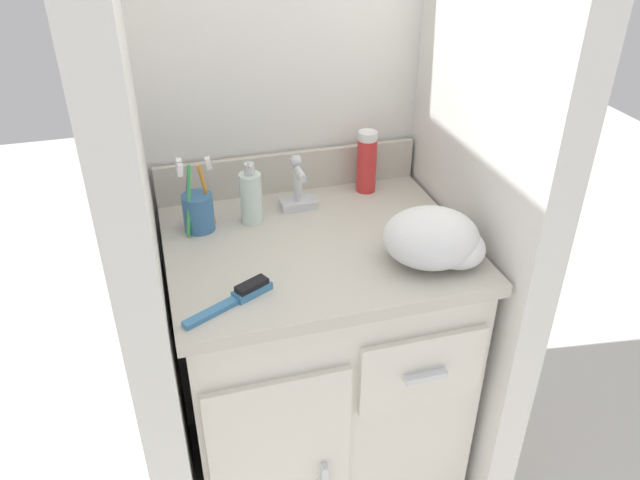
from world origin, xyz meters
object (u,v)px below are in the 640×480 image
object	(u,v)px
soap_dispenser	(251,197)
hand_towel	(436,239)
toothbrush_cup	(198,210)
shaving_cream_can	(367,162)
hairbrush	(240,296)

from	to	relation	value
soap_dispenser	hand_towel	world-z (taller)	soap_dispenser
toothbrush_cup	soap_dispenser	xyz separation A→B (m)	(0.13, 0.00, 0.02)
soap_dispenser	hand_towel	xyz separation A→B (m)	(0.36, -0.28, -0.01)
toothbrush_cup	soap_dispenser	distance (m)	0.13
toothbrush_cup	soap_dispenser	bearing A→B (deg)	1.36
soap_dispenser	shaving_cream_can	xyz separation A→B (m)	(0.32, 0.08, 0.02)
toothbrush_cup	hand_towel	size ratio (longest dim) A/B	0.86
soap_dispenser	hairbrush	distance (m)	0.33
hairbrush	toothbrush_cup	bearing A→B (deg)	71.05
toothbrush_cup	hand_towel	bearing A→B (deg)	-29.99
soap_dispenser	shaving_cream_can	size ratio (longest dim) A/B	0.96
toothbrush_cup	hairbrush	bearing A→B (deg)	-81.50
toothbrush_cup	hand_towel	xyz separation A→B (m)	(0.49, -0.28, 0.00)
hairbrush	hand_towel	size ratio (longest dim) A/B	0.89
shaving_cream_can	toothbrush_cup	bearing A→B (deg)	-169.31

